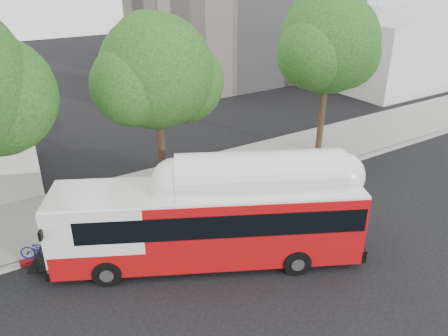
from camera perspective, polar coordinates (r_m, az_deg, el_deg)
name	(u,v)px	position (r m, az deg, el deg)	size (l,w,h in m)	color
ground	(252,251)	(17.72, 3.69, -10.73)	(120.00, 120.00, 0.00)	black
sidewalk	(178,185)	(22.45, -6.02, -2.27)	(60.00, 5.00, 0.15)	gray
curb_strip	(203,207)	(20.43, -2.71, -5.13)	(60.00, 0.30, 0.15)	gray
red_curb_segment	(143,226)	(19.36, -10.50, -7.44)	(10.00, 0.32, 0.16)	maroon
street_tree_mid	(165,75)	(19.81, -7.77, 11.92)	(5.75, 5.00, 8.62)	#2D2116
street_tree_right	(333,47)	(25.37, 14.10, 15.13)	(6.21, 5.40, 9.18)	#2D2116
horizon_block	(406,46)	(47.96, 22.70, 14.50)	(20.00, 12.00, 6.00)	silver
transit_bus	(210,223)	(16.29, -1.82, -7.17)	(11.66, 7.31, 3.56)	#B10C0F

